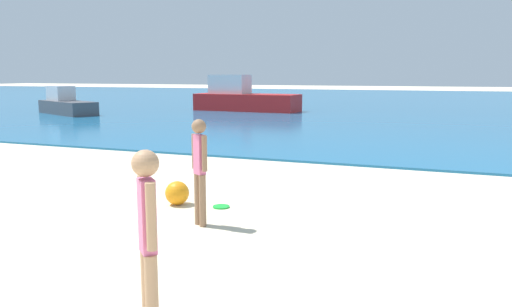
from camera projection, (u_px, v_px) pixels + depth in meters
water at (408, 102)px, 39.90m from camera, size 160.00×60.00×0.06m
person_standing at (200, 166)px, 7.11m from camera, size 0.32×0.22×1.55m
frisbee at (221, 207)px, 8.22m from camera, size 0.28×0.28×0.03m
person_distant at (148, 237)px, 3.90m from camera, size 0.29×0.28×1.60m
boat_near at (66, 104)px, 26.99m from camera, size 4.63×3.13×1.51m
boat_far at (243, 98)px, 29.44m from camera, size 6.30×2.29×2.11m
beach_ball at (177, 193)px, 8.37m from camera, size 0.40×0.40×0.40m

